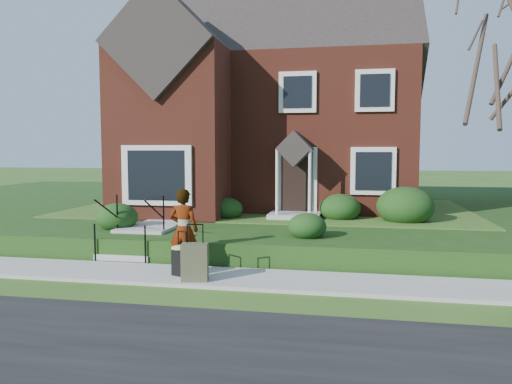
% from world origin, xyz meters
% --- Properties ---
extents(ground, '(120.00, 120.00, 0.00)m').
position_xyz_m(ground, '(0.00, 0.00, 0.00)').
color(ground, '#2D5119').
rests_on(ground, ground).
extents(sidewalk, '(60.00, 1.60, 0.08)m').
position_xyz_m(sidewalk, '(0.00, 0.00, 0.04)').
color(sidewalk, '#9E9B93').
rests_on(sidewalk, ground).
extents(terrace, '(44.00, 20.00, 0.60)m').
position_xyz_m(terrace, '(4.00, 10.90, 0.30)').
color(terrace, '#193A0F').
rests_on(terrace, ground).
extents(walkway, '(1.20, 6.00, 0.06)m').
position_xyz_m(walkway, '(-2.50, 5.00, 0.63)').
color(walkway, '#9E9B93').
rests_on(walkway, terrace).
extents(main_house, '(10.40, 10.20, 9.40)m').
position_xyz_m(main_house, '(-0.21, 9.61, 5.26)').
color(main_house, maroon).
rests_on(main_house, terrace).
extents(front_steps, '(1.40, 2.02, 1.50)m').
position_xyz_m(front_steps, '(-2.50, 1.84, 0.47)').
color(front_steps, '#9E9B93').
rests_on(front_steps, ground).
extents(foundation_shrubs, '(10.11, 4.49, 1.19)m').
position_xyz_m(foundation_shrubs, '(1.32, 4.81, 1.08)').
color(foundation_shrubs, black).
rests_on(foundation_shrubs, terrace).
extents(woman, '(0.69, 0.47, 1.83)m').
position_xyz_m(woman, '(-0.70, 0.32, 1.00)').
color(woman, '#999999').
rests_on(woman, sidewalk).
extents(suitcase_black, '(0.48, 0.44, 0.96)m').
position_xyz_m(suitcase_black, '(-0.62, -0.15, 0.45)').
color(suitcase_black, black).
rests_on(suitcase_black, sidewalk).
extents(suitcase_olive, '(0.58, 0.39, 1.17)m').
position_xyz_m(suitcase_olive, '(-0.19, -0.49, 0.47)').
color(suitcase_olive, '#4A4931').
rests_on(suitcase_olive, sidewalk).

